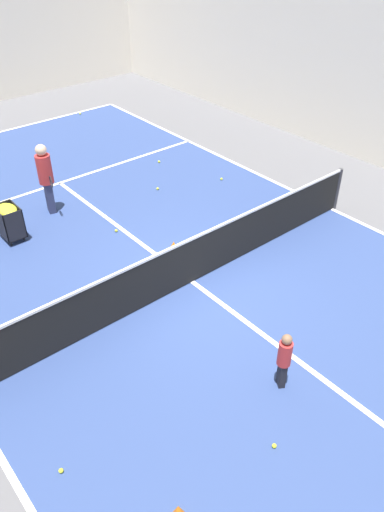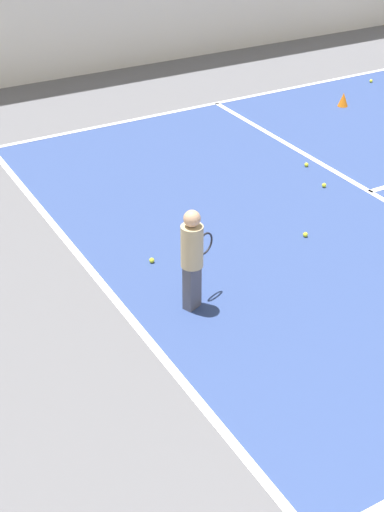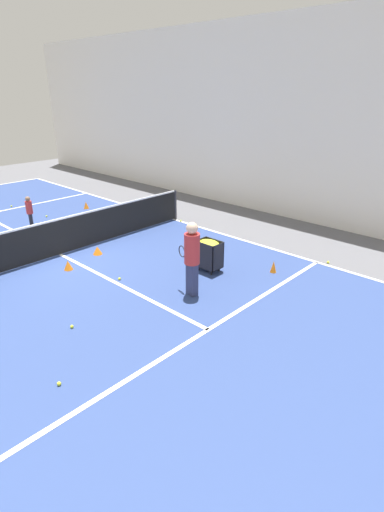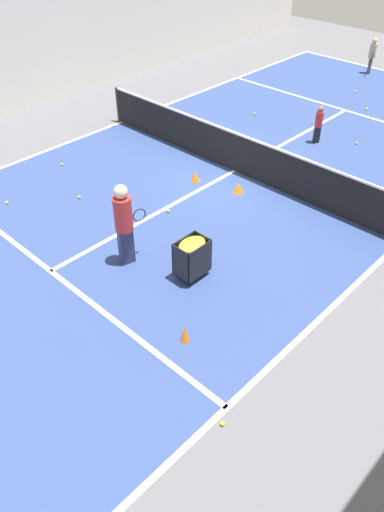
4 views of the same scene
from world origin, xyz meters
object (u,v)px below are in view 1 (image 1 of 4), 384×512
object	(u,v)px
child_midcourt	(284,357)
training_cone_0	(174,246)
coach_at_net	(45,174)
ball_cart	(8,217)
tennis_net	(192,260)

from	to	relation	value
child_midcourt	training_cone_0	bearing A→B (deg)	17.68
coach_at_net	ball_cart	xyz separation A→B (m)	(-1.26, -0.57, -0.42)
coach_at_net	tennis_net	bearing A→B (deg)	25.69
coach_at_net	training_cone_0	xyz separation A→B (m)	(1.26, -3.32, -0.88)
tennis_net	training_cone_0	world-z (taller)	tennis_net
child_midcourt	training_cone_0	size ratio (longest dim) A/B	4.30
tennis_net	child_midcourt	bearing A→B (deg)	-101.69
ball_cart	child_midcourt	bearing A→B (deg)	-77.38
ball_cart	training_cone_0	distance (m)	3.76
child_midcourt	training_cone_0	world-z (taller)	child_midcourt
training_cone_0	coach_at_net	bearing A→B (deg)	110.74
coach_at_net	training_cone_0	bearing A→B (deg)	35.27
child_midcourt	ball_cart	world-z (taller)	child_midcourt
child_midcourt	coach_at_net	bearing A→B (deg)	33.58
coach_at_net	ball_cart	world-z (taller)	coach_at_net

